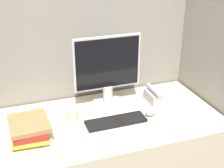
{
  "coord_description": "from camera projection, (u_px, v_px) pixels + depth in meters",
  "views": [
    {
      "loc": [
        -0.57,
        -1.28,
        1.83
      ],
      "look_at": [
        0.03,
        0.41,
        0.99
      ],
      "focal_mm": 50.0,
      "sensor_mm": 36.0,
      "label": 1
    }
  ],
  "objects": [
    {
      "name": "mouse",
      "position": [
        150.0,
        113.0,
        2.07
      ],
      "size": [
        0.07,
        0.05,
        0.04
      ],
      "color": "gray",
      "rests_on": "desk"
    },
    {
      "name": "paper_pile",
      "position": [
        190.0,
        110.0,
        2.14
      ],
      "size": [
        0.26,
        0.26,
        0.01
      ],
      "color": "white",
      "rests_on": "desk"
    },
    {
      "name": "desk_telephone",
      "position": [
        159.0,
        95.0,
        2.26
      ],
      "size": [
        0.18,
        0.18,
        0.11
      ],
      "color": "#99999E",
      "rests_on": "desk"
    },
    {
      "name": "cubicle_panel_right",
      "position": [
        208.0,
        82.0,
        2.24
      ],
      "size": [
        0.04,
        0.81,
        1.8
      ],
      "color": "gray",
      "rests_on": "ground_plane"
    },
    {
      "name": "keyboard",
      "position": [
        116.0,
        121.0,
        1.99
      ],
      "size": [
        0.39,
        0.12,
        0.02
      ],
      "color": "black",
      "rests_on": "desk"
    },
    {
      "name": "book_stack",
      "position": [
        30.0,
        129.0,
        1.84
      ],
      "size": [
        0.24,
        0.31,
        0.11
      ],
      "color": "#C6B78C",
      "rests_on": "desk"
    },
    {
      "name": "coffee_cup",
      "position": [
        72.0,
        116.0,
        1.96
      ],
      "size": [
        0.08,
        0.08,
        0.11
      ],
      "color": "beige",
      "rests_on": "desk"
    },
    {
      "name": "cubicle_panel_rear",
      "position": [
        92.0,
        76.0,
        2.34
      ],
      "size": [
        1.84,
        0.04,
        1.8
      ],
      "color": "gray",
      "rests_on": "ground_plane"
    },
    {
      "name": "desk",
      "position": [
        110.0,
        165.0,
        2.21
      ],
      "size": [
        1.44,
        0.75,
        0.76
      ],
      "color": "beige",
      "rests_on": "ground_plane"
    },
    {
      "name": "monitor",
      "position": [
        108.0,
        73.0,
        2.13
      ],
      "size": [
        0.47,
        0.21,
        0.5
      ],
      "color": "#B7B7BC",
      "rests_on": "desk"
    }
  ]
}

